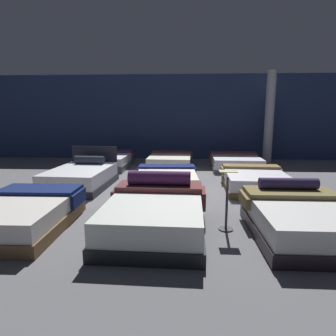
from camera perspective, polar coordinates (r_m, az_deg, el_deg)
The scene contains 13 objects.
ground_plane at distance 7.41m, azimuth -0.29°, elevation -4.02°, with size 18.00×18.00×0.02m, color slate.
showroom_back_wall at distance 12.19m, azimuth 1.10°, elevation 10.07°, with size 18.00×0.06×3.50m, color navy.
bed_0 at distance 5.33m, azimuth -26.93°, elevation -8.23°, with size 1.50×2.06×0.53m.
bed_1 at distance 4.64m, azimuth -2.61°, elevation -9.09°, with size 1.67×2.17×0.87m.
bed_2 at distance 4.92m, azimuth 25.16°, elevation -9.27°, with size 1.60×1.98×0.78m.
bed_3 at distance 7.76m, azimuth -16.89°, elevation -1.73°, with size 1.52×2.22×0.96m.
bed_4 at distance 7.32m, azimuth -0.32°, elevation -2.37°, with size 1.65×1.98×0.48m.
bed_5 at distance 7.52m, azimuth 17.02°, elevation -2.45°, with size 1.64×2.02×0.50m.
bed_6 at distance 10.41m, azimuth -11.88°, elevation 1.41°, with size 1.65×2.08×0.55m.
bed_7 at distance 10.05m, azimuth 0.45°, elevation 1.29°, with size 1.58×2.00×0.52m.
bed_8 at distance 10.25m, azimuth 13.33°, elevation 1.12°, with size 1.75×1.98×0.50m.
price_sign at distance 4.76m, azimuth 11.62°, elevation -7.75°, with size 0.28×0.24×0.98m.
support_pillar at distance 11.87m, azimuth 19.56°, elevation 9.46°, with size 0.34×0.34×3.50m, color silver.
Camera 1 is at (0.42, -7.16, 1.86)m, focal length 30.53 mm.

